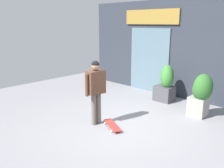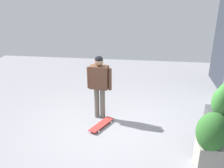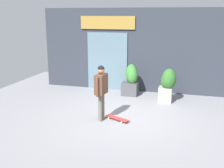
# 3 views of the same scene
# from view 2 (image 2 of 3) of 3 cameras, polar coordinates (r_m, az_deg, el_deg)

# --- Properties ---
(ground_plane) EXTENTS (12.00, 12.00, 0.00)m
(ground_plane) POSITION_cam_2_polar(r_m,az_deg,el_deg) (6.43, -1.05, -9.97)
(ground_plane) COLOR gray
(skateboarder) EXTENTS (0.31, 0.65, 1.72)m
(skateboarder) POSITION_cam_2_polar(r_m,az_deg,el_deg) (6.47, -2.90, 0.75)
(skateboarder) COLOR #666056
(skateboarder) RESTS_ON ground_plane
(skateboard) EXTENTS (0.83, 0.55, 0.08)m
(skateboard) POSITION_cam_2_polar(r_m,az_deg,el_deg) (6.47, -2.41, -9.09)
(skateboard) COLOR red
(skateboard) RESTS_ON ground_plane
(planter_box_left) EXTENTS (0.62, 0.58, 1.28)m
(planter_box_left) POSITION_cam_2_polar(r_m,az_deg,el_deg) (5.14, 21.44, -11.43)
(planter_box_left) COLOR gray
(planter_box_left) RESTS_ON ground_plane
(planter_box_right) EXTENTS (0.63, 0.55, 1.26)m
(planter_box_right) POSITION_cam_2_polar(r_m,az_deg,el_deg) (6.57, 23.35, -4.90)
(planter_box_right) COLOR #47474C
(planter_box_right) RESTS_ON ground_plane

